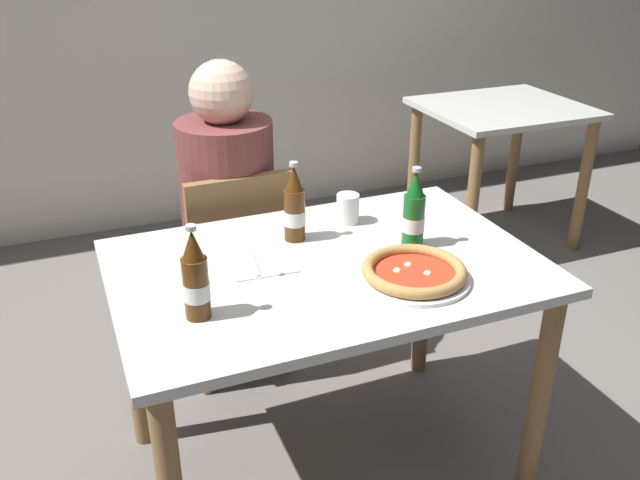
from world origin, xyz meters
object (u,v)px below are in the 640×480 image
(dining_table_main, at_px, (326,298))
(beer_bottle_center, at_px, (294,208))
(chair_behind_table, at_px, (236,261))
(dining_table_background, at_px, (500,135))
(paper_cup, at_px, (348,209))
(napkin_with_cutlery, at_px, (261,262))
(beer_bottle_left, at_px, (196,279))
(diner_seated, at_px, (230,231))
(beer_bottle_right, at_px, (414,214))
(pizza_margherita_near, at_px, (414,273))

(dining_table_main, height_order, beer_bottle_center, beer_bottle_center)
(chair_behind_table, bearing_deg, dining_table_background, -159.31)
(dining_table_main, xyz_separation_m, paper_cup, (0.17, 0.23, 0.16))
(dining_table_main, relative_size, dining_table_background, 1.50)
(napkin_with_cutlery, xyz_separation_m, paper_cup, (0.34, 0.16, 0.04))
(dining_table_background, distance_m, beer_bottle_center, 1.90)
(dining_table_main, xyz_separation_m, beer_bottle_left, (-0.40, -0.14, 0.22))
(beer_bottle_left, bearing_deg, diner_seated, 70.26)
(chair_behind_table, xyz_separation_m, paper_cup, (0.28, -0.38, 0.32))
(napkin_with_cutlery, bearing_deg, beer_bottle_right, -7.93)
(diner_seated, bearing_deg, chair_behind_table, -88.36)
(beer_bottle_left, xyz_separation_m, beer_bottle_center, (0.37, 0.32, 0.00))
(dining_table_background, height_order, paper_cup, paper_cup)
(chair_behind_table, bearing_deg, pizza_margherita_near, 109.32)
(chair_behind_table, distance_m, pizza_margherita_near, 0.89)
(dining_table_background, height_order, beer_bottle_right, beer_bottle_right)
(beer_bottle_left, distance_m, beer_bottle_center, 0.49)
(dining_table_main, distance_m, paper_cup, 0.33)
(pizza_margherita_near, xyz_separation_m, beer_bottle_right, (0.10, 0.18, 0.08))
(dining_table_background, xyz_separation_m, pizza_margherita_near, (-1.33, -1.44, 0.18))
(beer_bottle_left, xyz_separation_m, napkin_with_cutlery, (0.23, 0.21, -0.10))
(diner_seated, distance_m, paper_cup, 0.55)
(dining_table_main, distance_m, chair_behind_table, 0.64)
(chair_behind_table, height_order, dining_table_background, chair_behind_table)
(chair_behind_table, relative_size, pizza_margherita_near, 2.77)
(dining_table_background, bearing_deg, diner_seated, -159.70)
(chair_behind_table, distance_m, diner_seated, 0.11)
(pizza_margherita_near, xyz_separation_m, beer_bottle_left, (-0.58, 0.04, 0.08))
(chair_behind_table, xyz_separation_m, beer_bottle_left, (-0.29, -0.75, 0.37))
(diner_seated, relative_size, beer_bottle_right, 4.89)
(beer_bottle_center, xyz_separation_m, paper_cup, (0.20, 0.05, -0.06))
(pizza_margherita_near, bearing_deg, dining_table_background, 47.24)
(chair_behind_table, distance_m, beer_bottle_right, 0.81)
(diner_seated, bearing_deg, beer_bottle_left, -109.74)
(dining_table_background, relative_size, beer_bottle_center, 3.24)
(napkin_with_cutlery, bearing_deg, beer_bottle_center, 37.57)
(beer_bottle_left, xyz_separation_m, beer_bottle_right, (0.68, 0.15, 0.00))
(beer_bottle_center, height_order, beer_bottle_right, same)
(dining_table_background, bearing_deg, dining_table_main, -140.17)
(dining_table_background, relative_size, beer_bottle_left, 3.24)
(beer_bottle_right, bearing_deg, dining_table_background, 45.47)
(dining_table_main, relative_size, beer_bottle_right, 4.86)
(dining_table_main, bearing_deg, napkin_with_cutlery, 157.66)
(pizza_margherita_near, bearing_deg, paper_cup, 91.78)
(dining_table_main, xyz_separation_m, dining_table_background, (1.51, 1.26, -0.04))
(dining_table_background, bearing_deg, beer_bottle_left, -143.75)
(beer_bottle_right, bearing_deg, beer_bottle_left, -167.60)
(beer_bottle_center, relative_size, napkin_with_cutlery, 1.30)
(chair_behind_table, relative_size, beer_bottle_right, 3.44)
(napkin_with_cutlery, bearing_deg, chair_behind_table, 83.48)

